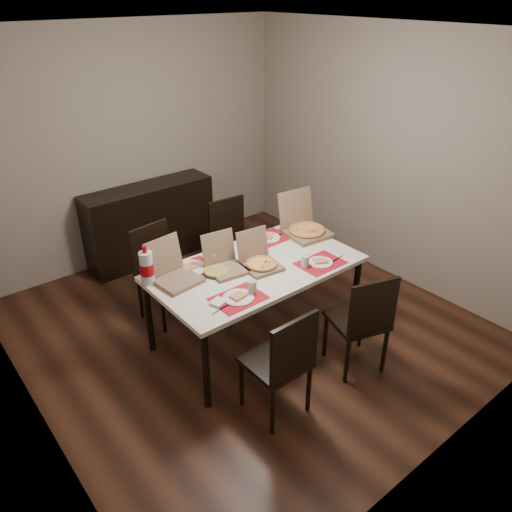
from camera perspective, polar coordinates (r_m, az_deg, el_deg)
name	(u,v)px	position (r m, az deg, el deg)	size (l,w,h in m)	color
ground	(245,326)	(4.85, -1.28, -8.04)	(3.80, 4.00, 0.02)	#3F2113
room_walls	(212,138)	(4.40, -5.10, 13.34)	(3.84, 4.02, 2.62)	gray
sideboard	(150,223)	(5.93, -11.98, 3.74)	(1.50, 0.40, 0.90)	black
dining_table	(256,273)	(4.33, 0.00, -1.94)	(1.80, 1.00, 0.75)	beige
chair_near_left	(282,361)	(3.66, 3.02, -11.85)	(0.42, 0.42, 0.93)	black
chair_near_right	(363,319)	(4.14, 12.08, -7.06)	(0.53, 0.53, 0.93)	black
chair_far_left	(159,269)	(4.82, -10.98, -1.43)	(0.47, 0.47, 0.93)	black
chair_far_right	(233,239)	(5.29, -2.68, 1.94)	(0.45, 0.45, 0.93)	black
setting_near_left	(240,295)	(3.87, -1.86, -4.52)	(0.48, 0.30, 0.11)	red
setting_near_right	(316,262)	(4.34, 6.87, -0.70)	(0.46, 0.30, 0.11)	red
setting_far_left	(193,267)	(4.28, -7.16, -1.21)	(0.46, 0.30, 0.11)	red
setting_far_right	(266,238)	(4.72, 1.10, 2.05)	(0.48, 0.30, 0.11)	red
napkin_loose	(269,269)	(4.23, 1.51, -1.55)	(0.12, 0.11, 0.02)	white
pizza_box_center	(260,261)	(4.26, 0.42, -0.62)	(0.34, 0.37, 0.30)	brown
pizza_box_right	(305,228)	(4.86, 5.61, 3.19)	(0.44, 0.47, 0.39)	brown
pizza_box_left	(174,274)	(4.12, -9.35, -2.04)	(0.37, 0.40, 0.33)	brown
pizza_box_extra	(225,264)	(4.23, -3.61, -0.87)	(0.34, 0.37, 0.30)	brown
faina_plate	(216,271)	(4.20, -4.60, -1.77)	(0.23, 0.23, 0.03)	black
dip_bowl	(253,253)	(4.47, -0.33, 0.32)	(0.12, 0.12, 0.03)	white
soda_bottle	(147,268)	(4.08, -12.37, -1.35)	(0.11, 0.11, 0.34)	silver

